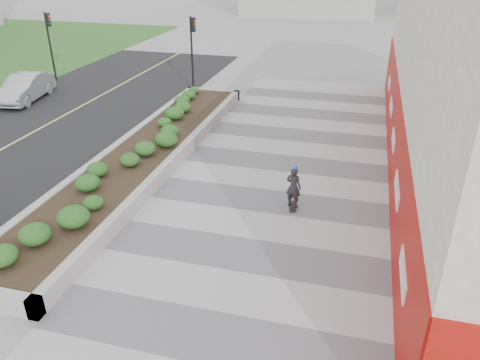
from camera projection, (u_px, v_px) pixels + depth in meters
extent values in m
plane|color=gray|center=(228.00, 296.00, 11.65)|extent=(160.00, 160.00, 0.00)
cube|color=#A8A8AD|center=(256.00, 232.00, 14.24)|extent=(8.00, 36.00, 0.01)
cube|color=#BA0F0E|center=(395.00, 130.00, 17.81)|extent=(0.12, 24.00, 3.00)
cube|color=#9E9EA0|center=(213.00, 94.00, 26.47)|extent=(3.00, 0.30, 0.55)
cube|color=#9E9EA0|center=(116.00, 151.00, 19.14)|extent=(0.30, 18.00, 0.55)
cube|color=#9E9EA0|center=(177.00, 158.00, 18.52)|extent=(0.30, 18.00, 0.55)
cube|color=#2D2116|center=(146.00, 155.00, 18.84)|extent=(2.40, 17.40, 0.50)
cube|color=black|center=(10.00, 145.00, 20.45)|extent=(10.00, 40.00, 0.00)
cylinder|color=black|center=(192.00, 54.00, 27.48)|extent=(0.12, 0.12, 4.20)
cube|color=black|center=(194.00, 25.00, 26.70)|extent=(0.18, 0.28, 0.80)
cylinder|color=black|center=(50.00, 47.00, 29.17)|extent=(0.12, 0.12, 4.20)
cube|color=black|center=(48.00, 20.00, 28.39)|extent=(0.18, 0.28, 0.80)
cylinder|color=#595654|center=(272.00, 234.00, 14.12)|extent=(0.44, 0.44, 0.01)
cube|color=black|center=(292.00, 206.00, 15.53)|extent=(0.33, 0.74, 0.02)
imported|color=#27272C|center=(294.00, 187.00, 15.21)|extent=(0.59, 0.46, 1.42)
sphere|color=blue|center=(295.00, 168.00, 14.91)|extent=(0.23, 0.23, 0.23)
imported|color=#B8BAC0|center=(25.00, 88.00, 25.96)|extent=(2.24, 4.57, 1.44)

